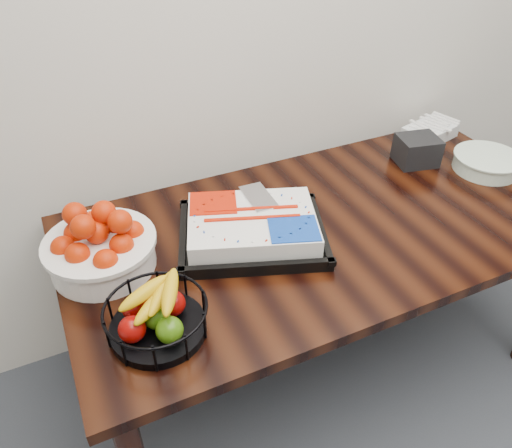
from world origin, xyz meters
name	(u,v)px	position (x,y,z in m)	size (l,w,h in m)	color
table	(327,241)	(0.00, 2.00, 0.66)	(1.80, 0.90, 0.75)	black
cake_tray	(252,228)	(-0.28, 2.03, 0.79)	(0.57, 0.51, 0.10)	black
tangerine_bowl	(99,243)	(-0.75, 2.10, 0.84)	(0.34, 0.34, 0.21)	white
fruit_basket	(156,316)	(-0.67, 1.77, 0.81)	(0.27, 0.27, 0.15)	black
plate_stack	(487,163)	(0.75, 2.04, 0.78)	(0.26, 0.26, 0.06)	white
fork_bag	(430,131)	(0.73, 2.35, 0.78)	(0.25, 0.20, 0.06)	silver
napkin_box	(417,150)	(0.53, 2.20, 0.81)	(0.16, 0.13, 0.11)	black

